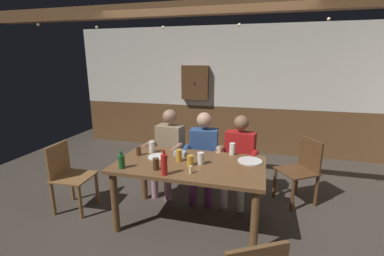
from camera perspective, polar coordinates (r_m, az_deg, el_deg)
name	(u,v)px	position (r m, az deg, el deg)	size (l,w,h in m)	color
ground_plane	(187,229)	(3.31, -1.18, -20.75)	(7.79, 7.79, 0.00)	#423A33
back_wall_upper	(226,67)	(5.60, 7.39, 12.83)	(6.49, 0.12, 1.62)	silver
back_wall_wainscot	(224,128)	(5.77, 6.98, -0.02)	(6.49, 0.12, 0.95)	brown
ceiling_beam	(201,8)	(3.38, 1.92, 24.36)	(5.85, 0.14, 0.16)	brown
dining_table	(190,172)	(3.10, -0.52, -9.33)	(1.68, 0.92, 0.77)	brown
person_0	(168,148)	(3.86, -5.09, -4.22)	(0.54, 0.56, 1.23)	#997F60
person_1	(203,152)	(3.72, 2.45, -5.06)	(0.55, 0.56, 1.21)	#2D4C84
person_2	(239,156)	(3.65, 9.95, -5.87)	(0.57, 0.54, 1.19)	#AD1919
chair_empty_near_right	(302,169)	(3.93, 22.46, -8.06)	(0.61, 0.61, 0.88)	brown
chair_empty_near_left	(68,175)	(3.82, -25.04, -9.03)	(0.47, 0.47, 0.88)	brown
table_candle	(191,170)	(2.78, -0.29, -8.93)	(0.04, 0.04, 0.08)	#F9E08C
condiment_caddy	(180,153)	(3.29, -2.60, -5.43)	(0.14, 0.10, 0.05)	#B2B7BC
plate_0	(250,161)	(3.16, 12.33, -6.93)	(0.28, 0.28, 0.01)	white
plate_1	(158,157)	(3.24, -7.37, -6.16)	(0.23, 0.23, 0.01)	white
bottle_0	(122,161)	(2.99, -14.85, -6.91)	(0.07, 0.07, 0.19)	#195923
bottle_1	(164,164)	(2.73, -5.99, -7.76)	(0.07, 0.07, 0.27)	red
pint_glass_0	(201,158)	(3.00, 1.86, -6.54)	(0.07, 0.07, 0.14)	white
pint_glass_1	(190,160)	(2.97, -0.38, -6.96)	(0.07, 0.07, 0.12)	gold
pint_glass_2	(156,164)	(2.88, -7.74, -7.65)	(0.07, 0.07, 0.13)	#4C2D19
pint_glass_3	(139,151)	(3.34, -11.37, -4.83)	(0.06, 0.06, 0.11)	#4C2D19
pint_glass_4	(232,149)	(3.32, 8.63, -4.46)	(0.07, 0.07, 0.15)	white
pint_glass_5	(152,147)	(3.41, -8.61, -4.03)	(0.07, 0.07, 0.14)	white
pint_glass_6	(179,155)	(3.08, -2.83, -5.90)	(0.07, 0.07, 0.14)	gold
wall_dart_cabinet	(195,83)	(5.61, 0.65, 9.70)	(0.56, 0.15, 0.70)	brown
string_lights	(200,23)	(3.30, 1.68, 21.64)	(4.58, 0.04, 0.12)	#F9EAB2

